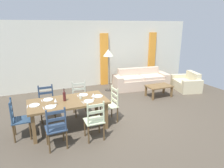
# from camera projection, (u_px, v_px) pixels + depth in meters

# --- Properties ---
(ground_plane) EXTENTS (9.60, 9.60, 0.02)m
(ground_plane) POSITION_uv_depth(u_px,v_px,m) (123.00, 116.00, 5.85)
(ground_plane) COLOR #4A4135
(wall_far) EXTENTS (9.60, 0.16, 2.70)m
(wall_far) POSITION_uv_depth(u_px,v_px,m) (88.00, 54.00, 8.37)
(wall_far) COLOR silver
(wall_far) RESTS_ON ground_plane
(curtain_panel_left) EXTENTS (0.35, 0.08, 2.20)m
(curtain_panel_left) POSITION_uv_depth(u_px,v_px,m) (104.00, 60.00, 8.56)
(curtain_panel_left) COLOR orange
(curtain_panel_left) RESTS_ON ground_plane
(curtain_panel_right) EXTENTS (0.35, 0.08, 2.20)m
(curtain_panel_right) POSITION_uv_depth(u_px,v_px,m) (152.00, 56.00, 9.46)
(curtain_panel_right) COLOR orange
(curtain_panel_right) RESTS_ON ground_plane
(dining_table) EXTENTS (1.90, 0.96, 0.75)m
(dining_table) POSITION_uv_depth(u_px,v_px,m) (68.00, 104.00, 4.95)
(dining_table) COLOR brown
(dining_table) RESTS_ON ground_plane
(dining_chair_near_left) EXTENTS (0.44, 0.42, 0.96)m
(dining_chair_near_left) POSITION_uv_depth(u_px,v_px,m) (56.00, 128.00, 4.18)
(dining_chair_near_left) COLOR #2E415C
(dining_chair_near_left) RESTS_ON ground_plane
(dining_chair_near_right) EXTENTS (0.43, 0.41, 0.96)m
(dining_chair_near_right) POSITION_uv_depth(u_px,v_px,m) (95.00, 120.00, 4.51)
(dining_chair_near_right) COLOR beige
(dining_chair_near_right) RESTS_ON ground_plane
(dining_chair_far_left) EXTENTS (0.43, 0.41, 0.96)m
(dining_chair_far_left) POSITION_uv_depth(u_px,v_px,m) (47.00, 103.00, 5.51)
(dining_chair_far_left) COLOR navy
(dining_chair_far_left) RESTS_ON ground_plane
(dining_chair_far_right) EXTENTS (0.44, 0.42, 0.96)m
(dining_chair_far_right) POSITION_uv_depth(u_px,v_px,m) (80.00, 98.00, 5.84)
(dining_chair_far_right) COLOR beige
(dining_chair_far_right) RESTS_ON ground_plane
(dining_chair_head_west) EXTENTS (0.40, 0.42, 0.96)m
(dining_chair_head_west) POSITION_uv_depth(u_px,v_px,m) (18.00, 119.00, 4.57)
(dining_chair_head_west) COLOR navy
(dining_chair_head_west) RESTS_ON ground_plane
(dining_chair_head_east) EXTENTS (0.42, 0.44, 0.96)m
(dining_chair_head_east) POSITION_uv_depth(u_px,v_px,m) (111.00, 104.00, 5.41)
(dining_chair_head_east) COLOR beige
(dining_chair_head_east) RESTS_ON ground_plane
(dinner_plate_near_left) EXTENTS (0.24, 0.24, 0.02)m
(dinner_plate_near_left) POSITION_uv_depth(u_px,v_px,m) (50.00, 107.00, 4.53)
(dinner_plate_near_left) COLOR white
(dinner_plate_near_left) RESTS_ON dining_table
(fork_near_left) EXTENTS (0.03, 0.17, 0.01)m
(fork_near_left) POSITION_uv_depth(u_px,v_px,m) (43.00, 108.00, 4.48)
(fork_near_left) COLOR silver
(fork_near_left) RESTS_ON dining_table
(dinner_plate_near_right) EXTENTS (0.24, 0.24, 0.02)m
(dinner_plate_near_right) POSITION_uv_depth(u_px,v_px,m) (89.00, 101.00, 4.87)
(dinner_plate_near_right) COLOR white
(dinner_plate_near_right) RESTS_ON dining_table
(fork_near_right) EXTENTS (0.03, 0.17, 0.01)m
(fork_near_right) POSITION_uv_depth(u_px,v_px,m) (83.00, 102.00, 4.81)
(fork_near_right) COLOR silver
(fork_near_right) RESTS_ON dining_table
(dinner_plate_far_left) EXTENTS (0.24, 0.24, 0.02)m
(dinner_plate_far_left) POSITION_uv_depth(u_px,v_px,m) (48.00, 100.00, 4.97)
(dinner_plate_far_left) COLOR white
(dinner_plate_far_left) RESTS_ON dining_table
(fork_far_left) EXTENTS (0.03, 0.17, 0.01)m
(fork_far_left) POSITION_uv_depth(u_px,v_px,m) (42.00, 101.00, 4.92)
(fork_far_left) COLOR silver
(fork_far_left) RESTS_ON dining_table
(dinner_plate_far_right) EXTENTS (0.24, 0.24, 0.02)m
(dinner_plate_far_right) POSITION_uv_depth(u_px,v_px,m) (83.00, 95.00, 5.31)
(dinner_plate_far_right) COLOR white
(dinner_plate_far_right) RESTS_ON dining_table
(fork_far_right) EXTENTS (0.02, 0.17, 0.01)m
(fork_far_right) POSITION_uv_depth(u_px,v_px,m) (78.00, 96.00, 5.25)
(fork_far_right) COLOR silver
(fork_far_right) RESTS_ON dining_table
(dinner_plate_head_west) EXTENTS (0.24, 0.24, 0.02)m
(dinner_plate_head_west) POSITION_uv_depth(u_px,v_px,m) (34.00, 105.00, 4.63)
(dinner_plate_head_west) COLOR white
(dinner_plate_head_west) RESTS_ON dining_table
(fork_head_west) EXTENTS (0.03, 0.17, 0.01)m
(fork_head_west) POSITION_uv_depth(u_px,v_px,m) (27.00, 106.00, 4.57)
(fork_head_west) COLOR silver
(fork_head_west) RESTS_ON dining_table
(dinner_plate_head_east) EXTENTS (0.24, 0.24, 0.02)m
(dinner_plate_head_east) POSITION_uv_depth(u_px,v_px,m) (98.00, 96.00, 5.21)
(dinner_plate_head_east) COLOR white
(dinner_plate_head_east) RESTS_ON dining_table
(fork_head_east) EXTENTS (0.03, 0.17, 0.01)m
(fork_head_east) POSITION_uv_depth(u_px,v_px,m) (93.00, 97.00, 5.16)
(fork_head_east) COLOR silver
(fork_head_east) RESTS_ON dining_table
(wine_bottle) EXTENTS (0.07, 0.07, 0.32)m
(wine_bottle) POSITION_uv_depth(u_px,v_px,m) (64.00, 96.00, 4.89)
(wine_bottle) COLOR #471919
(wine_bottle) RESTS_ON dining_table
(wine_glass_near_left) EXTENTS (0.06, 0.06, 0.16)m
(wine_glass_near_left) POSITION_uv_depth(u_px,v_px,m) (55.00, 100.00, 4.64)
(wine_glass_near_left) COLOR white
(wine_glass_near_left) RESTS_ON dining_table
(wine_glass_near_right) EXTENTS (0.06, 0.06, 0.16)m
(wine_glass_near_right) POSITION_uv_depth(u_px,v_px,m) (93.00, 95.00, 4.99)
(wine_glass_near_right) COLOR white
(wine_glass_near_right) RESTS_ON dining_table
(coffee_cup_primary) EXTENTS (0.07, 0.07, 0.09)m
(coffee_cup_primary) POSITION_uv_depth(u_px,v_px,m) (80.00, 97.00, 5.04)
(coffee_cup_primary) COLOR beige
(coffee_cup_primary) RESTS_ON dining_table
(couch) EXTENTS (2.36, 1.05, 0.80)m
(couch) POSITION_uv_depth(u_px,v_px,m) (140.00, 81.00, 8.35)
(couch) COLOR beige
(couch) RESTS_ON ground_plane
(coffee_table) EXTENTS (0.90, 0.56, 0.42)m
(coffee_table) POSITION_uv_depth(u_px,v_px,m) (159.00, 87.00, 7.28)
(coffee_table) COLOR brown
(coffee_table) RESTS_ON ground_plane
(armchair_upholstered) EXTENTS (1.06, 1.32, 0.72)m
(armchair_upholstered) POSITION_uv_depth(u_px,v_px,m) (187.00, 84.00, 8.10)
(armchair_upholstered) COLOR beige
(armchair_upholstered) RESTS_ON ground_plane
(standing_lamp) EXTENTS (0.40, 0.40, 1.64)m
(standing_lamp) POSITION_uv_depth(u_px,v_px,m) (108.00, 55.00, 7.68)
(standing_lamp) COLOR #332D28
(standing_lamp) RESTS_ON ground_plane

